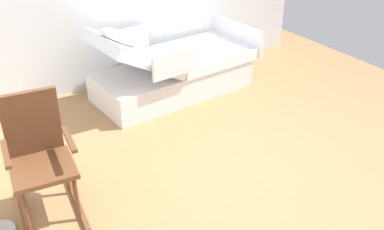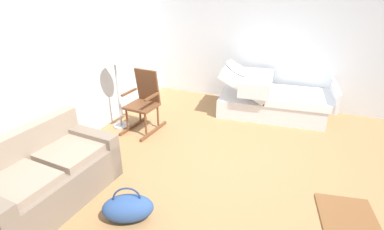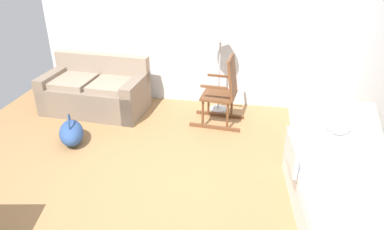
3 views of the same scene
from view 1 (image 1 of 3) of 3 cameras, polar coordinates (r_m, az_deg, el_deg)
The scene contains 3 objects.
ground_plane at distance 4.14m, azimuth 7.68°, elevation -7.58°, with size 6.28×6.28×0.00m, color #9E7247.
hospital_bed at distance 5.45m, azimuth -2.56°, elevation 5.93°, with size 1.15×2.14×1.05m.
rocking_chair at distance 3.63m, azimuth -19.34°, elevation -5.35°, with size 0.80×0.54×1.05m.
Camera 1 is at (-2.52, 2.16, 2.47)m, focal length 40.61 mm.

